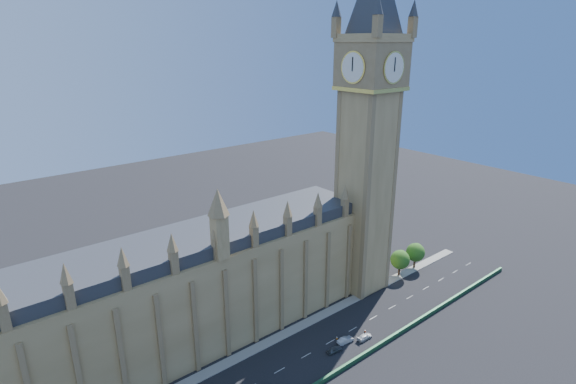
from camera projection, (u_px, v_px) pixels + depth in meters
ground at (293, 363)px, 103.17m from camera, size 400.00×400.00×0.00m
palace_westminster at (144, 308)px, 99.83m from camera, size 120.00×20.00×28.00m
elizabeth_tower at (370, 103)px, 118.91m from camera, size 20.59×20.59×105.00m
bridge_parapet at (320, 382)px, 96.39m from camera, size 160.00×0.60×1.20m
kerb_north at (268, 342)px, 110.11m from camera, size 160.00×3.00×0.16m
tree_east_near at (400, 259)px, 140.18m from camera, size 6.00×6.00×8.50m
tree_east_far at (416, 252)px, 145.00m from camera, size 6.00×6.00×8.50m
car_grey at (335, 350)px, 106.57m from camera, size 4.12×2.02×1.35m
car_silver at (345, 340)px, 109.88m from camera, size 4.51×1.99×1.44m
car_white at (365, 337)px, 111.23m from camera, size 4.41×1.82×1.28m
cone_a at (345, 338)px, 111.19m from camera, size 0.53×0.53×0.64m
cone_b at (344, 342)px, 109.60m from camera, size 0.58×0.58×0.76m
cone_c at (337, 338)px, 111.31m from camera, size 0.51×0.51×0.75m
cone_d at (365, 331)px, 113.99m from camera, size 0.50×0.50×0.70m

